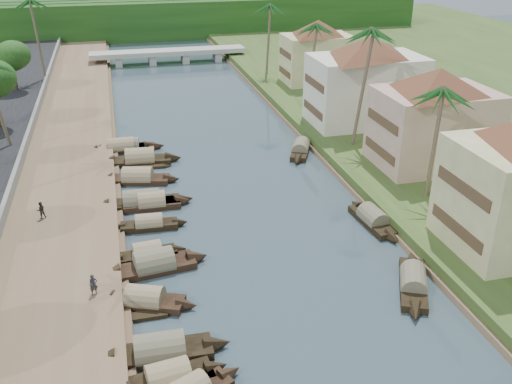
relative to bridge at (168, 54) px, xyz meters
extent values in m
plane|color=#34444E|center=(0.00, -72.00, -1.72)|extent=(220.00, 220.00, 0.00)
cube|color=brown|center=(-16.00, -52.00, -1.32)|extent=(10.00, 180.00, 0.80)
cube|color=#2F491D|center=(19.00, -52.00, -1.12)|extent=(16.00, 180.00, 1.20)
cube|color=slate|center=(-20.20, -52.00, -0.37)|extent=(0.40, 180.00, 1.10)
cube|color=#143B10|center=(0.00, 23.00, 2.28)|extent=(120.00, 4.00, 8.00)
cube|color=#143B10|center=(0.00, 28.00, 2.28)|extent=(120.00, 4.00, 8.00)
cube|color=#143B10|center=(0.00, 33.00, 2.28)|extent=(120.00, 4.00, 8.00)
cube|color=#A3A398|center=(0.00, 0.00, 0.28)|extent=(28.00, 4.00, 0.80)
cube|color=#A3A398|center=(-9.00, 0.00, -0.82)|extent=(1.20, 3.50, 1.80)
cube|color=#A3A398|center=(-3.00, 0.00, -0.82)|extent=(1.20, 3.50, 1.80)
cube|color=#A3A398|center=(3.00, 0.00, -0.82)|extent=(1.20, 3.50, 1.80)
cube|color=#A3A398|center=(9.00, 0.00, -0.82)|extent=(1.20, 3.50, 1.80)
cube|color=#4D3724|center=(12.95, -74.00, 1.48)|extent=(0.10, 6.40, 0.90)
cube|color=#4D3724|center=(12.95, -74.00, 4.68)|extent=(0.10, 6.40, 0.90)
cube|color=#CFA692|center=(20.00, -58.00, 3.23)|extent=(11.00, 8.00, 7.50)
pyramid|color=brown|center=(20.00, -58.00, 8.08)|extent=(14.11, 14.11, 2.20)
cube|color=#4D3724|center=(14.45, -58.00, 1.35)|extent=(0.10, 6.40, 0.90)
cube|color=#4D3724|center=(14.45, -58.00, 4.35)|extent=(0.10, 6.40, 0.90)
cube|color=silver|center=(19.00, -44.00, 3.48)|extent=(13.00, 8.00, 8.00)
pyramid|color=brown|center=(19.00, -44.00, 8.58)|extent=(15.59, 15.59, 2.20)
cube|color=#4D3724|center=(12.45, -44.00, 1.48)|extent=(0.10, 6.40, 0.90)
cube|color=#4D3724|center=(12.45, -44.00, 4.68)|extent=(0.10, 6.40, 0.90)
cube|color=beige|center=(20.00, -24.00, 2.98)|extent=(10.00, 7.00, 7.00)
pyramid|color=brown|center=(20.00, -24.00, 7.58)|extent=(12.62, 12.62, 2.20)
cube|color=#4D3724|center=(14.95, -24.00, 1.23)|extent=(0.10, 5.60, 0.90)
cube|color=#4D3724|center=(14.95, -24.00, 4.03)|extent=(0.10, 5.60, 0.90)
cube|color=black|center=(-8.84, -81.16, -1.52)|extent=(5.20, 2.42, 0.70)
cone|color=black|center=(-6.08, -80.80, -1.44)|extent=(1.66, 1.78, 1.76)
cylinder|color=#9A8762|center=(-8.84, -81.16, -1.14)|extent=(4.03, 2.34, 1.86)
cone|color=black|center=(-5.41, -81.42, -1.44)|extent=(2.02, 2.00, 1.68)
cube|color=black|center=(-9.08, -78.77, -1.52)|extent=(6.23, 2.13, 0.70)
cone|color=black|center=(-5.65, -78.86, -1.44)|extent=(1.82, 1.82, 1.97)
cone|color=black|center=(-12.51, -78.68, -1.44)|extent=(1.82, 1.82, 1.97)
cylinder|color=#777159|center=(-9.08, -78.77, -1.14)|extent=(4.77, 2.17, 2.05)
cube|color=black|center=(-9.58, -73.47, -1.52)|extent=(5.51, 3.61, 0.70)
cone|color=black|center=(-6.89, -74.56, -1.44)|extent=(2.01, 2.05, 1.76)
cone|color=black|center=(-12.27, -72.37, -1.44)|extent=(2.01, 2.05, 1.76)
cylinder|color=#9A8762|center=(-9.58, -73.47, -1.14)|extent=(4.40, 3.21, 1.84)
cube|color=black|center=(-8.96, -67.60, -1.52)|extent=(4.60, 2.16, 0.70)
cone|color=black|center=(-6.51, -67.35, -1.44)|extent=(1.47, 1.67, 1.68)
cone|color=black|center=(-11.42, -67.85, -1.44)|extent=(1.47, 1.67, 1.68)
cylinder|color=#9A8762|center=(-8.96, -67.60, -1.14)|extent=(3.56, 2.12, 1.78)
cube|color=black|center=(-8.60, -69.25, -1.52)|extent=(6.22, 2.94, 0.70)
cone|color=black|center=(-5.30, -68.80, -1.44)|extent=(2.00, 2.15, 2.12)
cone|color=black|center=(-11.89, -69.71, -1.44)|extent=(2.00, 2.15, 2.12)
cylinder|color=#777159|center=(-8.60, -69.25, -1.14)|extent=(4.83, 2.83, 2.23)
cube|color=black|center=(-8.46, -62.75, -1.52)|extent=(4.80, 1.77, 0.70)
cone|color=black|center=(-5.85, -62.90, -1.44)|extent=(1.43, 1.42, 1.49)
cone|color=black|center=(-11.08, -62.59, -1.44)|extent=(1.43, 1.42, 1.49)
cylinder|color=#9A8762|center=(-8.46, -62.75, -1.14)|extent=(3.69, 1.76, 1.55)
cube|color=black|center=(-7.92, -58.79, -1.52)|extent=(5.13, 2.01, 0.70)
cone|color=black|center=(-5.10, -58.86, -1.44)|extent=(1.53, 1.74, 1.87)
cone|color=black|center=(-10.75, -58.73, -1.44)|extent=(1.53, 1.74, 1.87)
cylinder|color=#9A8762|center=(-7.92, -58.79, -1.14)|extent=(3.93, 2.06, 1.97)
cube|color=black|center=(-8.79, -58.38, -1.52)|extent=(6.92, 2.34, 0.70)
cone|color=black|center=(-4.99, -58.55, -1.44)|extent=(2.03, 1.92, 2.05)
cone|color=black|center=(-12.58, -58.21, -1.44)|extent=(2.03, 1.92, 2.05)
cylinder|color=#777159|center=(-8.79, -58.38, -1.14)|extent=(5.31, 2.35, 2.12)
cube|color=black|center=(-8.80, -52.89, -1.52)|extent=(6.36, 3.37, 0.70)
cone|color=black|center=(-5.54, -53.69, -1.44)|extent=(2.13, 2.15, 1.98)
cone|color=black|center=(-12.07, -52.08, -1.44)|extent=(2.13, 2.15, 1.98)
cylinder|color=#9A8762|center=(-8.80, -52.89, -1.14)|extent=(4.99, 3.11, 2.07)
cube|color=black|center=(-8.25, -47.90, -1.52)|extent=(6.56, 2.67, 0.70)
cone|color=black|center=(-4.70, -48.17, -1.44)|extent=(2.00, 2.11, 2.18)
cone|color=black|center=(-11.80, -47.64, -1.44)|extent=(2.00, 2.11, 2.18)
cylinder|color=#9A8762|center=(-8.25, -47.90, -1.14)|extent=(5.05, 2.65, 2.29)
cube|color=black|center=(-9.63, -43.73, -1.52)|extent=(6.52, 2.24, 0.70)
cone|color=black|center=(-6.07, -43.98, -1.44)|extent=(1.92, 1.73, 1.81)
cone|color=black|center=(-13.18, -43.48, -1.44)|extent=(1.92, 1.73, 1.81)
cylinder|color=#777159|center=(-9.63, -43.73, -1.14)|extent=(5.02, 2.20, 1.85)
cube|color=black|center=(-10.10, -43.86, -1.52)|extent=(6.09, 2.05, 0.70)
cone|color=black|center=(-6.73, -43.82, -1.44)|extent=(1.77, 1.80, 1.97)
cone|color=black|center=(-13.47, -43.90, -1.44)|extent=(1.77, 1.80, 1.97)
cylinder|color=#9A8762|center=(-10.10, -43.86, -1.14)|extent=(4.66, 2.11, 2.05)
cube|color=black|center=(8.83, -75.95, -1.52)|extent=(4.28, 6.35, 0.70)
cone|color=black|center=(10.33, -72.85, -1.44)|extent=(2.19, 2.27, 1.79)
cone|color=black|center=(7.33, -79.06, -1.44)|extent=(2.19, 2.27, 1.79)
cylinder|color=#777159|center=(8.83, -75.95, -1.14)|extent=(3.71, 5.06, 1.83)
cube|color=black|center=(10.10, -66.57, -1.52)|extent=(2.29, 5.88, 0.70)
cone|color=black|center=(9.83, -63.39, -1.44)|extent=(1.77, 1.78, 1.83)
cone|color=black|center=(10.36, -69.75, -1.44)|extent=(1.77, 1.78, 1.83)
cylinder|color=#777159|center=(10.10, -66.57, -1.14)|extent=(2.25, 4.53, 1.90)
cube|color=black|center=(9.37, -49.08, -1.52)|extent=(4.10, 6.26, 0.70)
cone|color=black|center=(10.76, -46.00, -1.44)|extent=(2.14, 2.22, 1.76)
cone|color=black|center=(7.97, -52.15, -1.44)|extent=(2.14, 2.22, 1.76)
cylinder|color=#777159|center=(9.37, -49.08, -1.14)|extent=(3.57, 4.98, 1.81)
cube|color=black|center=(-10.10, -74.79, -1.62)|extent=(3.69, 0.85, 0.35)
cone|color=black|center=(-8.03, -74.78, -1.62)|extent=(0.93, 0.83, 0.82)
cone|color=black|center=(-12.17, -74.81, -1.62)|extent=(0.93, 0.83, 0.82)
cube|color=black|center=(-7.51, -49.56, -1.62)|extent=(3.57, 0.88, 0.35)
cone|color=black|center=(-5.52, -49.65, -1.62)|extent=(0.92, 0.75, 0.71)
cone|color=black|center=(-9.50, -49.46, -1.62)|extent=(0.92, 0.75, 0.71)
cylinder|color=brown|center=(16.00, -64.79, 4.35)|extent=(0.64, 0.36, 9.75)
sphere|color=#1B531D|center=(16.00, -64.79, 9.03)|extent=(3.20, 3.20, 3.20)
cylinder|color=brown|center=(15.00, -50.97, 5.70)|extent=(1.78, 0.36, 12.41)
sphere|color=#1B531D|center=(15.00, -50.97, 11.68)|extent=(3.20, 3.20, 3.20)
cylinder|color=brown|center=(16.00, -32.19, 4.47)|extent=(1.45, 0.36, 9.97)
sphere|color=#1B531D|center=(16.00, -32.19, 9.27)|extent=(3.20, 3.20, 3.20)
cylinder|color=brown|center=(-22.00, -42.67, 4.29)|extent=(1.45, 0.36, 9.20)
cylinder|color=brown|center=(14.00, -17.43, 4.88)|extent=(0.95, 0.36, 10.80)
sphere|color=#1B531D|center=(14.00, -17.43, 10.06)|extent=(3.20, 3.20, 3.20)
cylinder|color=brown|center=(-20.50, -12.84, 5.60)|extent=(0.89, 0.36, 11.84)
sphere|color=#1B531D|center=(-20.50, -12.84, 11.28)|extent=(3.20, 3.20, 3.20)
cylinder|color=#483529|center=(-24.00, -18.58, 1.29)|extent=(0.60, 0.60, 3.29)
ellipsoid|color=#143B10|center=(-24.00, -18.58, 4.43)|extent=(4.95, 4.95, 4.07)
cylinder|color=#483529|center=(24.00, -41.66, 1.17)|extent=(0.60, 0.60, 3.46)
ellipsoid|color=#143B10|center=(24.00, -41.66, 4.47)|extent=(4.71, 4.71, 3.87)
imported|color=#2A2B33|center=(-12.79, -72.46, -0.17)|extent=(0.63, 0.51, 1.50)
imported|color=#2D291F|center=(-17.14, -60.14, -0.19)|extent=(0.86, 0.76, 1.47)
camera|label=1|loc=(-10.01, -105.67, 21.49)|focal=40.00mm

